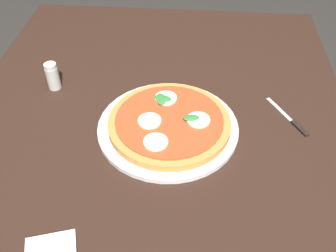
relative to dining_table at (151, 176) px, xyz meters
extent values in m
cube|color=black|center=(0.00, 0.00, 0.08)|extent=(1.41, 0.99, 0.04)
cube|color=black|center=(0.63, -0.41, -0.30)|extent=(0.07, 0.07, 0.71)
cube|color=black|center=(0.63, 0.41, -0.30)|extent=(0.07, 0.07, 0.71)
cylinder|color=silver|center=(0.07, -0.04, 0.10)|extent=(0.34, 0.34, 0.01)
cylinder|color=#C6843F|center=(0.07, -0.04, 0.12)|extent=(0.29, 0.29, 0.02)
cylinder|color=#CC4723|center=(0.07, -0.04, 0.13)|extent=(0.26, 0.26, 0.00)
cylinder|color=#F4EACC|center=(0.15, -0.03, 0.13)|extent=(0.06, 0.06, 0.00)
cylinder|color=#F4EACC|center=(0.06, 0.01, 0.13)|extent=(0.06, 0.06, 0.00)
cylinder|color=#F4EACC|center=(-0.01, -0.02, 0.13)|extent=(0.06, 0.06, 0.00)
cylinder|color=#F4EACC|center=(0.07, -0.11, 0.13)|extent=(0.06, 0.06, 0.00)
ellipsoid|color=#337F38|center=(0.14, -0.02, 0.14)|extent=(0.03, 0.05, 0.00)
ellipsoid|color=#337F38|center=(0.07, -0.09, 0.14)|extent=(0.03, 0.04, 0.00)
ellipsoid|color=#337F38|center=(0.13, -0.01, 0.14)|extent=(0.05, 0.04, 0.00)
cube|color=black|center=(0.10, -0.35, 0.10)|extent=(0.05, 0.04, 0.01)
cube|color=silver|center=(0.17, -0.32, 0.10)|extent=(0.09, 0.06, 0.00)
cylinder|color=#B2B7AD|center=(0.21, 0.28, 0.13)|extent=(0.03, 0.03, 0.06)
cylinder|color=silver|center=(0.21, 0.28, 0.17)|extent=(0.03, 0.03, 0.01)
camera|label=1|loc=(-0.59, -0.09, 0.73)|focal=40.70mm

